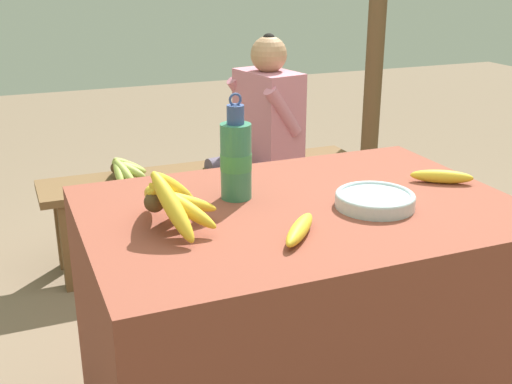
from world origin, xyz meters
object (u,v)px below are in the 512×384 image
Objects in this scene: water_bottle at (236,159)px; loose_banana_side at (442,177)px; banana_bunch_ripe at (170,199)px; wooden_bench at (207,184)px; seated_vendor at (260,130)px; banana_bunch_green at (124,167)px; loose_banana_front at (300,229)px; serving_bowl at (375,199)px.

water_bottle reaches higher than loose_banana_side.
banana_bunch_ripe is 1.87× the size of loose_banana_side.
wooden_bench is 0.37m from seated_vendor.
banana_bunch_ripe is at bearing -148.81° from water_bottle.
loose_banana_front is at bearing -83.67° from banana_bunch_green.
water_bottle is (0.23, 0.14, 0.04)m from banana_bunch_ripe.
loose_banana_side is at bearing 19.47° from loose_banana_front.
loose_banana_side is (0.88, 0.02, -0.06)m from banana_bunch_ripe.
seated_vendor is at bearing 81.38° from serving_bowl.
water_bottle is 0.20× the size of wooden_bench.
serving_bowl and loose_banana_front have the same top height.
water_bottle is at bearing -103.50° from wooden_bench.
seated_vendor reaches higher than banana_bunch_ripe.
wooden_bench is at bearing 0.01° from banana_bunch_green.
banana_bunch_green is at bearing 120.56° from loose_banana_side.
seated_vendor is at bearing 58.60° from banana_bunch_ripe.
seated_vendor reaches higher than water_bottle.
seated_vendor reaches higher than serving_bowl.
serving_bowl is 0.32m from loose_banana_side.
banana_bunch_ripe is at bearing 172.49° from serving_bowl.
loose_banana_side is at bearing -59.44° from banana_bunch_green.
loose_banana_side reaches higher than banana_bunch_green.
loose_banana_front and loose_banana_side have the same top height.
banana_bunch_green is (-0.46, 1.39, -0.26)m from serving_bowl.
loose_banana_front is 1.53m from banana_bunch_green.
loose_banana_side is 1.26m from seated_vendor.
loose_banana_side is 0.57× the size of banana_bunch_green.
banana_bunch_ripe is 1.87× the size of loose_banana_front.
serving_bowl is 1.22× the size of loose_banana_side.
loose_banana_side is 0.12× the size of wooden_bench.
water_bottle is 1.30m from wooden_bench.
wooden_bench is at bearing -20.26° from seated_vendor.
wooden_bench is 1.45× the size of seated_vendor.
wooden_bench is (0.51, 1.31, -0.45)m from banana_bunch_ripe.
serving_bowl is at bearing -7.51° from banana_bunch_ripe.
loose_banana_front is at bearing 60.12° from seated_vendor.
loose_banana_front is (-0.29, -0.11, -0.00)m from serving_bowl.
water_bottle is 1.69× the size of loose_banana_front.
wooden_bench is at bearing 81.14° from loose_banana_front.
banana_bunch_green is at bearing 96.33° from loose_banana_front.
banana_bunch_green is (-0.17, 1.50, -0.26)m from loose_banana_front.
serving_bowl and loose_banana_side have the same top height.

